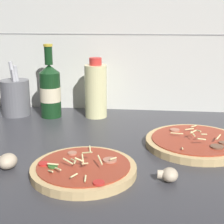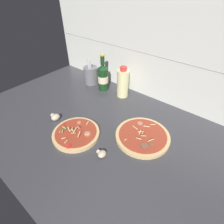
# 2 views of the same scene
# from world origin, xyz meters

# --- Properties ---
(counter_slab) EXTENTS (1.60, 0.90, 0.03)m
(counter_slab) POSITION_xyz_m (0.00, 0.00, 0.01)
(counter_slab) COLOR #38383D
(counter_slab) RESTS_ON ground
(tile_backsplash) EXTENTS (1.60, 0.01, 0.60)m
(tile_backsplash) POSITION_xyz_m (0.00, 0.45, 0.30)
(tile_backsplash) COLOR silver
(tile_backsplash) RESTS_ON ground
(pizza_near) EXTENTS (0.24, 0.24, 0.05)m
(pizza_near) POSITION_xyz_m (-0.09, -0.10, 0.04)
(pizza_near) COLOR tan
(pizza_near) RESTS_ON counter_slab
(pizza_far) EXTENTS (0.27, 0.27, 0.05)m
(pizza_far) POSITION_xyz_m (0.18, 0.10, 0.04)
(pizza_far) COLOR tan
(pizza_far) RESTS_ON counter_slab
(beer_bottle) EXTENTS (0.07, 0.07, 0.25)m
(beer_bottle) POSITION_xyz_m (-0.29, 0.33, 0.12)
(beer_bottle) COLOR #143819
(beer_bottle) RESTS_ON counter_slab
(oil_bottle) EXTENTS (0.08, 0.08, 0.20)m
(oil_bottle) POSITION_xyz_m (-0.13, 0.35, 0.12)
(oil_bottle) COLOR beige
(oil_bottle) RESTS_ON counter_slab
(mushroom_left) EXTENTS (0.04, 0.04, 0.03)m
(mushroom_left) POSITION_xyz_m (0.09, -0.11, 0.04)
(mushroom_left) COLOR beige
(mushroom_left) RESTS_ON counter_slab
(mushroom_right) EXTENTS (0.05, 0.05, 0.03)m
(mushroom_right) POSITION_xyz_m (-0.27, -0.09, 0.04)
(mushroom_right) COLOR beige
(mushroom_right) RESTS_ON counter_slab
(utensil_crock) EXTENTS (0.10, 0.10, 0.19)m
(utensil_crock) POSITION_xyz_m (-0.42, 0.34, 0.09)
(utensil_crock) COLOR slate
(utensil_crock) RESTS_ON counter_slab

